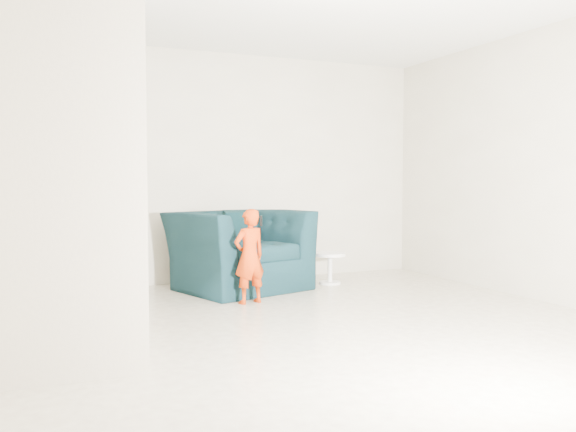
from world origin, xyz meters
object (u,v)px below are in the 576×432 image
Objects in this scene: toddler at (249,256)px; side_table at (330,263)px; armchair at (239,250)px; staircase at (53,214)px.

toddler reaches higher than side_table.
armchair is 0.37× the size of staircase.
toddler is (-0.16, -0.79, 0.03)m from armchair.
toddler is at bearing 23.47° from staircase.
staircase reaches higher than toddler.
side_table is 0.10× the size of staircase.
staircase reaches higher than side_table.
armchair is 1.44× the size of toddler.
toddler reaches higher than armchair.
toddler is at bearing -118.64° from armchair.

